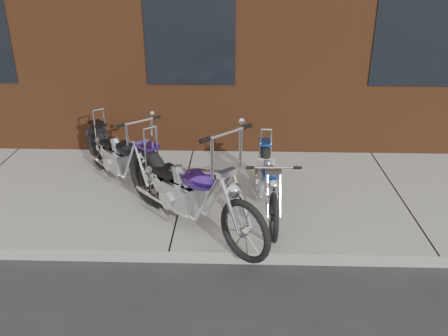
{
  "coord_description": "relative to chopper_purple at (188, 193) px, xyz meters",
  "views": [
    {
      "loc": [
        0.76,
        -4.43,
        3.18
      ],
      "look_at": [
        0.59,
        0.8,
        0.83
      ],
      "focal_mm": 38.0,
      "sensor_mm": 36.0,
      "label": 1
    }
  ],
  "objects": [
    {
      "name": "ground",
      "position": [
        -0.18,
        -0.55,
        -0.61
      ],
      "size": [
        120.0,
        120.0,
        0.0
      ],
      "primitive_type": "plane",
      "color": "#252527",
      "rests_on": "ground"
    },
    {
      "name": "sidewalk",
      "position": [
        -0.18,
        0.95,
        -0.53
      ],
      "size": [
        22.0,
        3.0,
        0.15
      ],
      "primitive_type": "cube",
      "color": "gray",
      "rests_on": "ground"
    },
    {
      "name": "chopper_purple",
      "position": [
        0.0,
        0.0,
        0.0
      ],
      "size": [
        1.85,
        1.88,
        1.41
      ],
      "rotation": [
        0.0,
        0.0,
        -0.79
      ],
      "color": "black",
      "rests_on": "sidewalk"
    },
    {
      "name": "chopper_blue",
      "position": [
        0.98,
        0.51,
        -0.09
      ],
      "size": [
        0.5,
        2.03,
        0.88
      ],
      "rotation": [
        0.0,
        0.0,
        -1.54
      ],
      "color": "black",
      "rests_on": "sidewalk"
    },
    {
      "name": "chopper_third",
      "position": [
        -1.05,
        1.13,
        -0.05
      ],
      "size": [
        1.52,
        1.78,
        1.14
      ],
      "rotation": [
        0.0,
        0.0,
        -0.87
      ],
      "color": "black",
      "rests_on": "sidewalk"
    }
  ]
}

